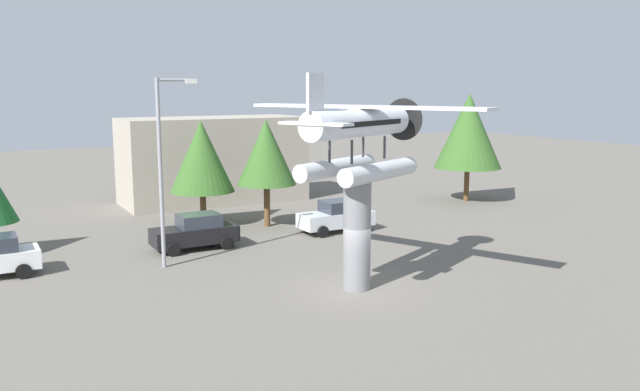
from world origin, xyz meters
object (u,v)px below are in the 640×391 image
object	(u,v)px
tree_east	(202,157)
tree_far_east	(469,131)
car_mid_black	(196,232)
tree_center_back	(266,152)
streetlight_primary	(164,160)
car_far_silver	(337,216)
display_pedestal	(357,234)
floatplane_monument	(360,135)
storefront_building	(213,160)

from	to	relation	value
tree_east	tree_far_east	size ratio (longest dim) A/B	0.81
car_mid_black	tree_far_east	xyz separation A→B (m)	(21.29, 4.01, 4.09)
tree_east	tree_center_back	bearing A→B (deg)	-34.70
tree_center_back	streetlight_primary	bearing A→B (deg)	-142.79
car_far_silver	tree_east	size ratio (longest dim) A/B	0.69
display_pedestal	car_far_silver	distance (m)	10.51
floatplane_monument	tree_east	size ratio (longest dim) A/B	1.61
streetlight_primary	tree_far_east	world-z (taller)	streetlight_primary
tree_far_east	storefront_building	bearing A→B (deg)	151.34
display_pedestal	car_mid_black	bearing A→B (deg)	110.61
floatplane_monument	tree_east	bearing A→B (deg)	70.35
storefront_building	car_far_silver	bearing A→B (deg)	-78.39
floatplane_monument	car_far_silver	distance (m)	11.58
car_mid_black	streetlight_primary	distance (m)	5.17
floatplane_monument	storefront_building	distance (m)	22.25
tree_center_back	tree_far_east	xyz separation A→B (m)	(15.93, 0.85, 0.66)
car_mid_black	tree_center_back	world-z (taller)	tree_center_back
car_far_silver	tree_east	bearing A→B (deg)	-42.23
storefront_building	tree_far_east	xyz separation A→B (m)	(15.73, -8.60, 2.01)
tree_center_back	tree_east	bearing A→B (deg)	145.30
streetlight_primary	storefront_building	xyz separation A→B (m)	(7.71, 15.14, -1.87)
display_pedestal	streetlight_primary	bearing A→B (deg)	129.61
display_pedestal	tree_center_back	xyz separation A→B (m)	(1.82, 12.56, 2.08)
car_mid_black	tree_far_east	world-z (taller)	tree_far_east
floatplane_monument	car_mid_black	world-z (taller)	floatplane_monument
car_mid_black	tree_far_east	bearing A→B (deg)	-169.34
floatplane_monument	streetlight_primary	world-z (taller)	floatplane_monument
tree_far_east	tree_east	bearing A→B (deg)	176.06
floatplane_monument	car_mid_black	size ratio (longest dim) A/B	2.35
storefront_building	car_mid_black	bearing A→B (deg)	-113.81
floatplane_monument	tree_far_east	xyz separation A→B (m)	(17.64, 13.35, -1.16)
floatplane_monument	storefront_building	size ratio (longest dim) A/B	0.79
tree_east	tree_center_back	world-z (taller)	tree_center_back
streetlight_primary	tree_far_east	distance (m)	24.33
display_pedestal	streetlight_primary	xyz separation A→B (m)	(-5.68, 6.86, 2.61)
floatplane_monument	tree_east	world-z (taller)	floatplane_monument
car_mid_black	car_far_silver	bearing A→B (deg)	179.60
storefront_building	tree_center_back	xyz separation A→B (m)	(-0.21, -9.44, 1.34)
tree_center_back	tree_far_east	world-z (taller)	tree_far_east
car_far_silver	streetlight_primary	bearing A→B (deg)	13.52
streetlight_primary	tree_east	world-z (taller)	streetlight_primary
display_pedestal	car_mid_black	size ratio (longest dim) A/B	1.06
display_pedestal	tree_far_east	distance (m)	22.42
floatplane_monument	tree_far_east	distance (m)	22.15
car_mid_black	streetlight_primary	world-z (taller)	streetlight_primary
car_far_silver	tree_center_back	xyz separation A→B (m)	(-2.81, 3.22, 3.43)
storefront_building	tree_east	world-z (taller)	tree_east
car_far_silver	tree_far_east	xyz separation A→B (m)	(13.13, 4.06, 4.09)
tree_center_back	storefront_building	bearing A→B (deg)	88.75
car_mid_black	storefront_building	distance (m)	13.93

